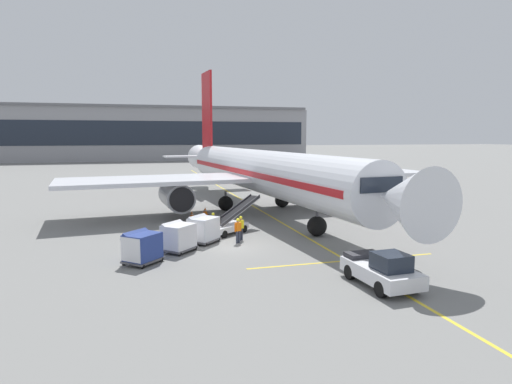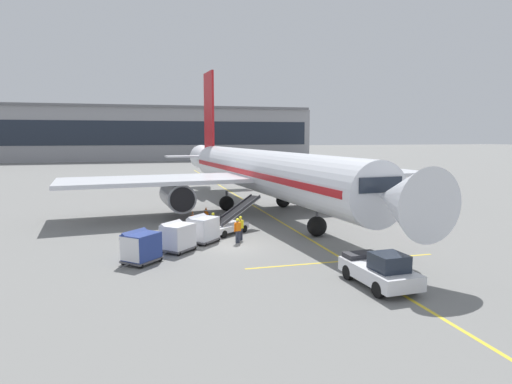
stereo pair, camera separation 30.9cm
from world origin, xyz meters
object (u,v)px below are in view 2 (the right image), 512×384
(parked_airplane, at_px, (259,172))
(belt_loader, at_px, (229,223))
(safety_cone_engine_keepout, at_px, (198,220))
(safety_cone_wingtip, at_px, (206,211))
(ground_crew_marshaller, at_px, (213,223))
(baggage_cart_third, at_px, (141,246))
(pushback_tug, at_px, (380,270))
(safety_cone_nose_mark, at_px, (193,215))
(baggage_cart_second, at_px, (177,236))
(ground_crew_by_carts, at_px, (241,226))
(baggage_cart_lead, at_px, (203,229))
(ground_crew_by_loader, at_px, (238,229))

(parked_airplane, bearing_deg, belt_loader, -118.08)
(parked_airplane, height_order, safety_cone_engine_keepout, parked_airplane)
(safety_cone_wingtip, bearing_deg, ground_crew_marshaller, -95.04)
(parked_airplane, height_order, ground_crew_marshaller, parked_airplane)
(baggage_cart_third, height_order, pushback_tug, baggage_cart_third)
(safety_cone_engine_keepout, distance_m, safety_cone_nose_mark, 2.96)
(baggage_cart_second, relative_size, ground_crew_marshaller, 1.46)
(baggage_cart_third, xyz_separation_m, safety_cone_wingtip, (6.00, 14.56, -0.62))
(ground_crew_by_carts, distance_m, safety_cone_nose_mark, 9.54)
(baggage_cart_lead, height_order, baggage_cart_second, same)
(safety_cone_engine_keepout, xyz_separation_m, safety_cone_wingtip, (1.26, 4.19, -0.00))
(baggage_cart_second, bearing_deg, ground_crew_by_loader, 15.87)
(ground_crew_by_carts, bearing_deg, parked_airplane, 68.60)
(ground_crew_by_carts, height_order, safety_cone_wingtip, ground_crew_by_carts)
(baggage_cart_lead, distance_m, safety_cone_nose_mark, 9.35)
(belt_loader, height_order, baggage_cart_second, belt_loader)
(baggage_cart_third, height_order, ground_crew_by_carts, baggage_cart_third)
(parked_airplane, distance_m, ground_crew_marshaller, 12.03)
(belt_loader, relative_size, safety_cone_nose_mark, 7.44)
(ground_crew_by_loader, height_order, safety_cone_nose_mark, ground_crew_by_loader)
(baggage_cart_second, distance_m, safety_cone_nose_mark, 11.48)
(safety_cone_engine_keepout, bearing_deg, baggage_cart_third, -114.57)
(baggage_cart_second, xyz_separation_m, safety_cone_nose_mark, (2.33, 11.22, -0.67))
(baggage_cart_third, bearing_deg, belt_loader, 45.05)
(baggage_cart_third, bearing_deg, safety_cone_engine_keepout, 65.43)
(parked_airplane, relative_size, safety_cone_engine_keepout, 60.31)
(ground_crew_by_loader, distance_m, ground_crew_by_carts, 0.87)
(pushback_tug, bearing_deg, parked_airplane, 89.54)
(safety_cone_wingtip, bearing_deg, parked_airplane, 12.91)
(pushback_tug, distance_m, ground_crew_marshaller, 14.49)
(parked_airplane, bearing_deg, safety_cone_engine_keepout, -141.08)
(ground_crew_marshaller, bearing_deg, baggage_cart_third, -131.38)
(parked_airplane, xyz_separation_m, pushback_tug, (-0.19, -23.02, -3.06))
(pushback_tug, height_order, safety_cone_engine_keepout, pushback_tug)
(baggage_cart_second, bearing_deg, baggage_cart_lead, 45.16)
(baggage_cart_third, height_order, safety_cone_wingtip, baggage_cart_third)
(safety_cone_engine_keepout, bearing_deg, pushback_tug, -69.51)
(ground_crew_by_loader, xyz_separation_m, ground_crew_by_carts, (0.39, 0.78, 0.00))
(ground_crew_by_loader, xyz_separation_m, ground_crew_marshaller, (-1.26, 2.65, 0.00))
(ground_crew_by_loader, bearing_deg, safety_cone_wingtip, 92.52)
(pushback_tug, bearing_deg, safety_cone_nose_mark, 108.07)
(ground_crew_by_carts, bearing_deg, baggage_cart_second, -156.78)
(baggage_cart_second, xyz_separation_m, safety_cone_engine_keepout, (2.46, 8.27, -0.61))
(ground_crew_by_loader, bearing_deg, safety_cone_engine_keepout, 103.98)
(parked_airplane, bearing_deg, ground_crew_by_loader, -111.75)
(parked_airplane, distance_m, safety_cone_engine_keepout, 9.36)
(ground_crew_by_loader, relative_size, safety_cone_nose_mark, 2.57)
(pushback_tug, xyz_separation_m, ground_crew_marshaller, (-6.06, 13.16, 0.17))
(ground_crew_by_loader, bearing_deg, belt_loader, 88.99)
(parked_airplane, height_order, baggage_cart_lead, parked_airplane)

